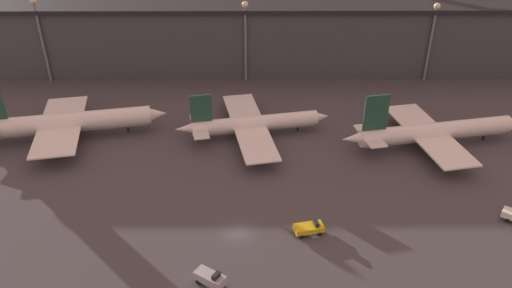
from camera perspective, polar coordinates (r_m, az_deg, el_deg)
The scene contains 10 objects.
ground at distance 89.92m, azimuth -2.08°, elevation -10.17°, with size 600.00×600.00×0.00m, color #423F44.
terminal_building at distance 157.85m, azimuth -1.37°, elevation 12.71°, with size 191.18×27.58×20.63m.
airplane_1 at distance 124.25m, azimuth -20.84°, elevation 2.26°, with size 46.20×30.78×14.94m.
airplane_2 at distance 117.39m, azimuth -0.33°, elevation 2.31°, with size 36.79×34.48×11.64m.
airplane_3 at distance 120.14m, azimuth 19.65°, elevation 1.30°, with size 44.02×30.43×14.03m.
service_vehicle_2 at distance 80.36m, azimuth -5.25°, elevation -15.02°, with size 5.39×4.56×2.95m.
service_vehicle_3 at distance 89.62m, azimuth 6.09°, elevation -9.53°, with size 5.59×3.54×2.52m.
lamp_post_0 at distance 155.47m, azimuth -23.50°, elevation 11.95°, with size 1.80×1.80×24.31m.
lamp_post_1 at distance 143.69m, azimuth -1.22°, elevation 12.80°, with size 1.80×1.80×23.20m.
lamp_post_2 at distance 152.42m, azimuth 19.52°, elevation 12.02°, with size 1.80×1.80×22.65m.
Camera 1 is at (2.80, -68.17, 58.57)m, focal length 35.00 mm.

